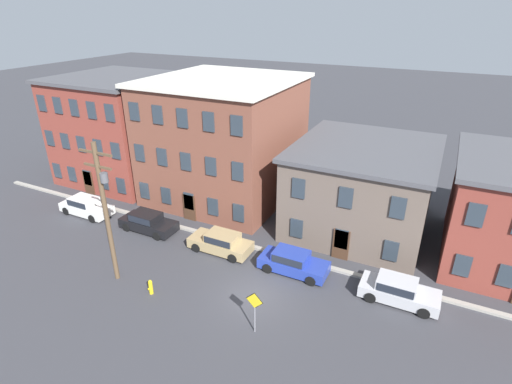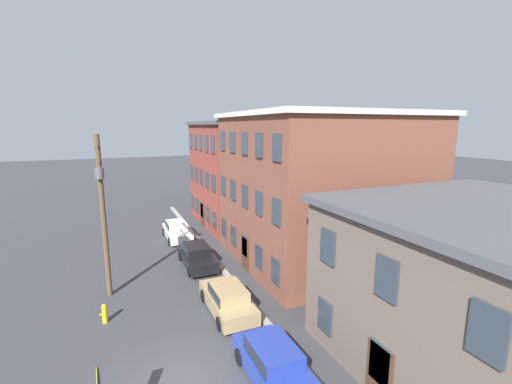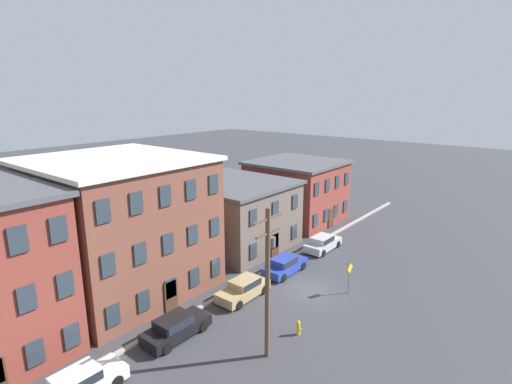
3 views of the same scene
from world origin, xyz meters
name	(u,v)px [view 1 (image 1 of 3)]	position (x,y,z in m)	size (l,w,h in m)	color
ground_plane	(254,295)	(0.00, 0.00, 0.00)	(200.00, 200.00, 0.00)	#38383D
kerb_strip	(283,255)	(0.00, 4.50, 0.08)	(56.00, 0.36, 0.16)	#9E998E
apartment_corner	(122,128)	(-19.60, 10.86, 4.89)	(10.31, 10.24, 9.76)	brown
apartment_midblock	(225,138)	(-8.67, 11.75, 5.13)	(11.57, 12.02, 10.23)	brown
apartment_far	(362,186)	(3.51, 11.24, 3.22)	(10.01, 10.99, 6.42)	#66564C
car_white	(86,206)	(-16.86, 3.02, 0.75)	(4.40, 1.92, 1.43)	silver
car_black	(148,221)	(-10.59, 3.19, 0.75)	(4.40, 1.92, 1.43)	black
car_tan	(221,242)	(-4.12, 3.19, 0.75)	(4.40, 1.92, 1.43)	tan
car_blue	(293,261)	(1.17, 3.20, 0.75)	(4.40, 1.92, 1.43)	#233899
car_silver	(398,290)	(7.65, 3.27, 0.75)	(4.40, 1.92, 1.43)	#B7B7BC
caution_sign	(255,306)	(1.34, -2.60, 1.71)	(0.98, 0.08, 2.56)	slate
utility_pole	(105,207)	(-8.41, -2.32, 5.02)	(2.40, 0.44, 8.93)	brown
fire_hydrant	(151,287)	(-5.55, -2.57, 0.48)	(0.24, 0.34, 0.96)	yellow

